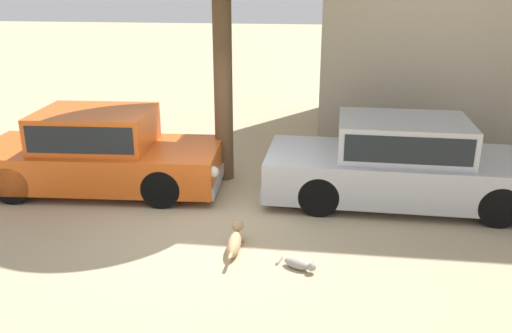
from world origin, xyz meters
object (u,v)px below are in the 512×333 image
parked_sedan_second (403,162)px  stray_dog_spotted (235,240)px  parked_sedan_nearest (99,151)px  stray_cat (299,264)px

parked_sedan_second → stray_dog_spotted: (-2.56, -2.12, -0.59)m
parked_sedan_nearest → stray_dog_spotted: (2.85, -2.05, -0.58)m
parked_sedan_nearest → parked_sedan_second: size_ratio=0.95×
parked_sedan_second → stray_dog_spotted: bearing=-139.1°
parked_sedan_nearest → stray_dog_spotted: size_ratio=4.19×
parked_sedan_nearest → parked_sedan_second: parked_sedan_second is taller
parked_sedan_second → stray_cat: (-1.62, -2.57, -0.65)m
stray_dog_spotted → stray_cat: size_ratio=1.97×
parked_sedan_second → stray_dog_spotted: parked_sedan_second is taller
parked_sedan_second → parked_sedan_nearest: bearing=-178.0°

